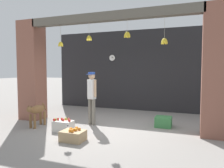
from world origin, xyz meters
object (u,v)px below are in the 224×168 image
produce_box_green (163,122)px  wall_clock (112,58)px  dog (37,111)px  fruit_crate_apples (63,126)px  shopkeeper (92,94)px  water_bottle (68,130)px  fruit_crate_oranges (73,135)px

produce_box_green → wall_clock: bearing=137.3°
produce_box_green → wall_clock: wall_clock is taller
dog → fruit_crate_apples: 1.01m
produce_box_green → wall_clock: 3.82m
produce_box_green → dog: bearing=-159.5°
produce_box_green → wall_clock: size_ratio=1.74×
shopkeeper → water_bottle: bearing=101.0°
shopkeeper → wall_clock: wall_clock is taller
fruit_crate_apples → wall_clock: 4.10m
fruit_crate_oranges → wall_clock: bearing=98.4°
fruit_crate_apples → produce_box_green: size_ratio=1.13×
fruit_crate_oranges → fruit_crate_apples: 0.89m
dog → produce_box_green: bearing=108.4°
dog → fruit_crate_oranges: dog is taller
produce_box_green → fruit_crate_apples: bearing=-150.5°
dog → water_bottle: 1.35m
fruit_crate_oranges → produce_box_green: fruit_crate_oranges is taller
shopkeeper → wall_clock: 2.98m
dog → fruit_crate_apples: (0.95, -0.11, -0.31)m
fruit_crate_apples → wall_clock: (0.04, 3.60, 1.97)m
shopkeeper → water_bottle: size_ratio=6.07×
dog → shopkeeper: (1.37, 0.78, 0.45)m
fruit_crate_apples → wall_clock: wall_clock is taller
fruit_crate_oranges → wall_clock: 4.68m
wall_clock → produce_box_green: bearing=-42.7°
wall_clock → water_bottle: bearing=-86.0°
dog → produce_box_green: (3.40, 1.27, -0.31)m
dog → produce_box_green: size_ratio=1.88×
shopkeeper → wall_clock: size_ratio=6.06×
fruit_crate_apples → dog: bearing=173.1°
dog → wall_clock: 3.98m
shopkeeper → produce_box_green: (2.03, 0.49, -0.76)m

